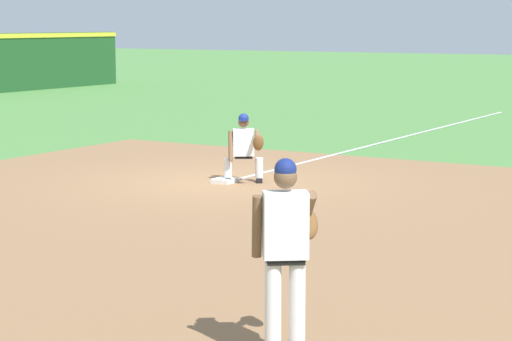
# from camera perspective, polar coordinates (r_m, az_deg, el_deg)

# --- Properties ---
(ground_plane) EXTENTS (160.00, 160.00, 0.00)m
(ground_plane) POSITION_cam_1_polar(r_m,az_deg,el_deg) (19.17, -1.84, -0.72)
(ground_plane) COLOR #518942
(infield_dirt_patch) EXTENTS (18.00, 18.00, 0.01)m
(infield_dirt_patch) POSITION_cam_1_polar(r_m,az_deg,el_deg) (14.16, -0.71, -3.98)
(infield_dirt_patch) COLOR #936B47
(infield_dirt_patch) RESTS_ON ground
(foul_line_stripe) EXTENTS (17.76, 0.10, 0.00)m
(foul_line_stripe) POSITION_cam_1_polar(r_m,az_deg,el_deg) (27.01, 8.32, 1.88)
(foul_line_stripe) COLOR white
(foul_line_stripe) RESTS_ON ground
(first_base_bag) EXTENTS (0.38, 0.38, 0.09)m
(first_base_bag) POSITION_cam_1_polar(r_m,az_deg,el_deg) (19.16, -1.84, -0.59)
(first_base_bag) COLOR white
(first_base_bag) RESTS_ON ground
(baseball) EXTENTS (0.07, 0.07, 0.07)m
(baseball) POSITION_cam_1_polar(r_m,az_deg,el_deg) (14.09, 0.09, -3.91)
(baseball) COLOR white
(baseball) RESTS_ON ground
(pitcher) EXTENTS (0.85, 0.57, 1.86)m
(pitcher) POSITION_cam_1_polar(r_m,az_deg,el_deg) (9.02, 1.76, -4.33)
(pitcher) COLOR black
(pitcher) RESTS_ON ground
(first_baseman) EXTENTS (0.80, 1.05, 1.34)m
(first_baseman) POSITION_cam_1_polar(r_m,az_deg,el_deg) (19.07, -0.65, 1.45)
(first_baseman) COLOR black
(first_baseman) RESTS_ON ground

